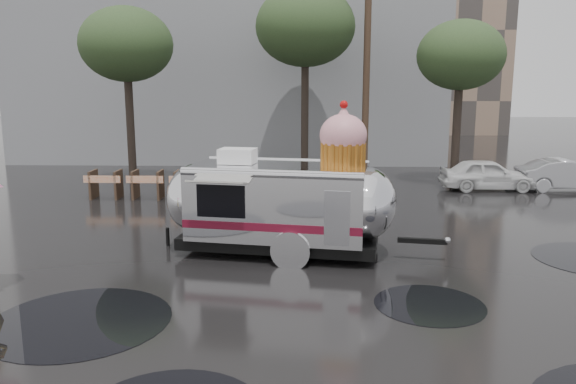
{
  "coord_description": "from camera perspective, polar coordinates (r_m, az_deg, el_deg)",
  "views": [
    {
      "loc": [
        -0.01,
        -9.4,
        4.03
      ],
      "look_at": [
        -0.39,
        3.68,
        1.49
      ],
      "focal_mm": 35.0,
      "sensor_mm": 36.0,
      "label": 1
    }
  ],
  "objects": [
    {
      "name": "utility_pole",
      "position": [
        23.54,
        7.99,
        12.32
      ],
      "size": [
        1.6,
        0.28,
        9.0
      ],
      "color": "#473323",
      "rests_on": "ground"
    },
    {
      "name": "ground",
      "position": [
        10.23,
        1.63,
        -12.23
      ],
      "size": [
        120.0,
        120.0,
        0.0
      ],
      "primitive_type": "plane",
      "color": "black",
      "rests_on": "ground"
    },
    {
      "name": "tree_mid",
      "position": [
        24.51,
        1.77,
        16.39
      ],
      "size": [
        4.2,
        4.2,
        8.03
      ],
      "color": "#382D26",
      "rests_on": "ground"
    },
    {
      "name": "grey_building",
      "position": [
        33.73,
        -5.3,
        15.15
      ],
      "size": [
        22.0,
        12.0,
        13.0
      ],
      "primitive_type": "cube",
      "color": "slate",
      "rests_on": "ground"
    },
    {
      "name": "tree_left",
      "position": [
        23.51,
        -16.12,
        14.12
      ],
      "size": [
        3.64,
        3.64,
        6.95
      ],
      "color": "#382D26",
      "rests_on": "ground"
    },
    {
      "name": "airstream_trailer",
      "position": [
        13.35,
        -0.5,
        -0.79
      ],
      "size": [
        6.85,
        3.01,
        3.72
      ],
      "rotation": [
        0.0,
        0.0,
        -0.16
      ],
      "color": "silver",
      "rests_on": "ground"
    },
    {
      "name": "tree_right",
      "position": [
        23.21,
        17.14,
        13.05
      ],
      "size": [
        3.36,
        3.36,
        6.42
      ],
      "color": "#382D26",
      "rests_on": "ground"
    },
    {
      "name": "puddles",
      "position": [
        9.54,
        12.33,
        -14.24
      ],
      "size": [
        13.59,
        9.85,
        0.01
      ],
      "color": "black",
      "rests_on": "ground"
    },
    {
      "name": "barricade_row",
      "position": [
        20.45,
        -14.07,
        0.78
      ],
      "size": [
        4.3,
        0.8,
        1.0
      ],
      "color": "#473323",
      "rests_on": "ground"
    }
  ]
}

